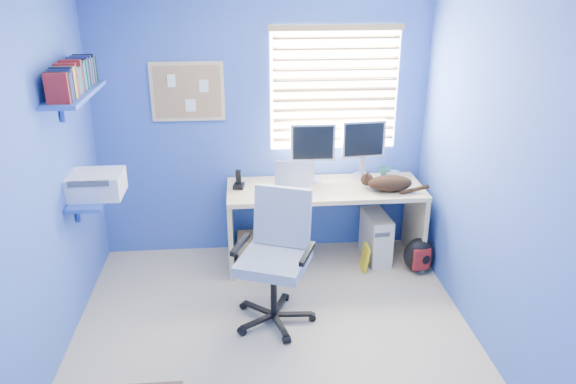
{
  "coord_description": "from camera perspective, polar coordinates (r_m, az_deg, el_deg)",
  "views": [
    {
      "loc": [
        -0.2,
        -3.35,
        2.57
      ],
      "look_at": [
        0.15,
        0.65,
        0.95
      ],
      "focal_mm": 35.0,
      "sensor_mm": 36.0,
      "label": 1
    }
  ],
  "objects": [
    {
      "name": "wall_back",
      "position": [
        5.12,
        -2.62,
        7.04
      ],
      "size": [
        3.0,
        0.01,
        2.5
      ],
      "primitive_type": "cube",
      "color": "blue",
      "rests_on": "ground"
    },
    {
      "name": "drawer_boxes",
      "position": [
        5.24,
        -3.2,
        -5.75
      ],
      "size": [
        0.35,
        0.28,
        0.27
      ],
      "primitive_type": "cube",
      "color": "tan",
      "rests_on": "floor"
    },
    {
      "name": "mug",
      "position": [
        5.28,
        9.81,
        1.97
      ],
      "size": [
        0.1,
        0.09,
        0.1
      ],
      "primitive_type": "imported",
      "color": "#277161",
      "rests_on": "desk"
    },
    {
      "name": "floor",
      "position": [
        4.22,
        -1.3,
        -15.49
      ],
      "size": [
        3.0,
        3.2,
        0.0
      ],
      "primitive_type": "cube",
      "color": "tan",
      "rests_on": "ground"
    },
    {
      "name": "monitor_right",
      "position": [
        5.2,
        7.61,
        4.33
      ],
      "size": [
        0.41,
        0.16,
        0.54
      ],
      "primitive_type": "cube",
      "rotation": [
        0.0,
        0.0,
        0.1
      ],
      "color": "silver",
      "rests_on": "desk"
    },
    {
      "name": "monitor_left",
      "position": [
        5.06,
        2.5,
        4.02
      ],
      "size": [
        0.4,
        0.13,
        0.54
      ],
      "primitive_type": "cube",
      "rotation": [
        0.0,
        0.0,
        -0.02
      ],
      "color": "silver",
      "rests_on": "desk"
    },
    {
      "name": "wall_front",
      "position": [
        2.2,
        1.3,
        -14.92
      ],
      "size": [
        3.0,
        0.01,
        2.5
      ],
      "primitive_type": "cube",
      "color": "blue",
      "rests_on": "ground"
    },
    {
      "name": "tower_pc",
      "position": [
        5.31,
        8.91,
        -4.53
      ],
      "size": [
        0.23,
        0.45,
        0.45
      ],
      "primitive_type": "cube",
      "rotation": [
        0.0,
        0.0,
        0.08
      ],
      "color": "beige",
      "rests_on": "floor"
    },
    {
      "name": "wall_right",
      "position": [
        3.98,
        20.63,
        1.15
      ],
      "size": [
        0.01,
        3.2,
        2.5
      ],
      "primitive_type": "cube",
      "color": "blue",
      "rests_on": "ground"
    },
    {
      "name": "laptop",
      "position": [
        4.85,
        0.28,
        1.22
      ],
      "size": [
        0.39,
        0.34,
        0.22
      ],
      "primitive_type": "cube",
      "rotation": [
        0.0,
        0.0,
        -0.28
      ],
      "color": "silver",
      "rests_on": "desk"
    },
    {
      "name": "window_blinds",
      "position": [
        5.09,
        4.78,
        10.36
      ],
      "size": [
        1.15,
        0.05,
        1.1
      ],
      "color": "white",
      "rests_on": "ground"
    },
    {
      "name": "phone",
      "position": [
        4.96,
        -5.04,
        1.31
      ],
      "size": [
        0.11,
        0.12,
        0.17
      ],
      "primitive_type": "cube",
      "rotation": [
        0.0,
        0.0,
        -0.18
      ],
      "color": "black",
      "rests_on": "desk"
    },
    {
      "name": "wall_left",
      "position": [
        3.82,
        -24.51,
        -0.28
      ],
      "size": [
        0.01,
        3.2,
        2.5
      ],
      "primitive_type": "cube",
      "color": "blue",
      "rests_on": "ground"
    },
    {
      "name": "office_chair",
      "position": [
        4.33,
        -1.25,
        -8.38
      ],
      "size": [
        0.78,
        0.78,
        1.02
      ],
      "color": "black",
      "rests_on": "floor"
    },
    {
      "name": "yellow_book",
      "position": [
        5.15,
        7.83,
        -6.64
      ],
      "size": [
        0.03,
        0.17,
        0.24
      ],
      "primitive_type": "cube",
      "color": "yellow",
      "rests_on": "floor"
    },
    {
      "name": "desk",
      "position": [
        5.15,
        3.7,
        -3.33
      ],
      "size": [
        1.74,
        0.65,
        0.74
      ],
      "primitive_type": "cube",
      "color": "#E0C488",
      "rests_on": "floor"
    },
    {
      "name": "wall_shelves",
      "position": [
        4.4,
        -20.1,
        5.69
      ],
      "size": [
        0.42,
        0.9,
        1.05
      ],
      "color": "#2F51B6",
      "rests_on": "ground"
    },
    {
      "name": "cd_spindle",
      "position": [
        5.27,
        10.61,
        1.67
      ],
      "size": [
        0.13,
        0.13,
        0.07
      ],
      "primitive_type": "cylinder",
      "color": "silver",
      "rests_on": "desk"
    },
    {
      "name": "backpack",
      "position": [
        5.19,
        13.15,
        -6.25
      ],
      "size": [
        0.32,
        0.27,
        0.33
      ],
      "primitive_type": "ellipsoid",
      "rotation": [
        0.0,
        0.0,
        0.22
      ],
      "color": "black",
      "rests_on": "floor"
    },
    {
      "name": "cat",
      "position": [
        4.97,
        10.32,
        0.89
      ],
      "size": [
        0.44,
        0.34,
        0.14
      ],
      "primitive_type": "ellipsoid",
      "rotation": [
        0.0,
        0.0,
        -0.41
      ],
      "color": "black",
      "rests_on": "desk"
    },
    {
      "name": "corkboard",
      "position": [
        5.05,
        -10.17,
        10.0
      ],
      "size": [
        0.64,
        0.02,
        0.52
      ],
      "color": "#E0C488",
      "rests_on": "ground"
    }
  ]
}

